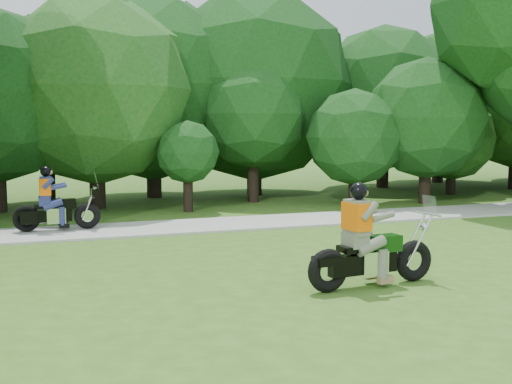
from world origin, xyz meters
TOP-DOWN VIEW (x-y plane):
  - ground at (0.00, 0.00)m, footprint 100.00×100.00m
  - walkway at (0.00, 8.00)m, footprint 60.00×2.20m
  - tree_line at (0.99, 14.58)m, footprint 39.97×12.77m
  - chopper_motorcycle at (-0.63, 0.97)m, footprint 2.43×0.72m
  - touring_motorcycle at (-5.20, 8.31)m, footprint 2.08×0.59m

SIDE VIEW (x-z plane):
  - ground at x=0.00m, z-range 0.00..0.00m
  - walkway at x=0.00m, z-range 0.00..0.06m
  - touring_motorcycle at x=-5.20m, z-range -0.16..1.43m
  - chopper_motorcycle at x=-0.63m, z-range -0.23..1.51m
  - tree_line at x=0.99m, z-range -0.20..7.66m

